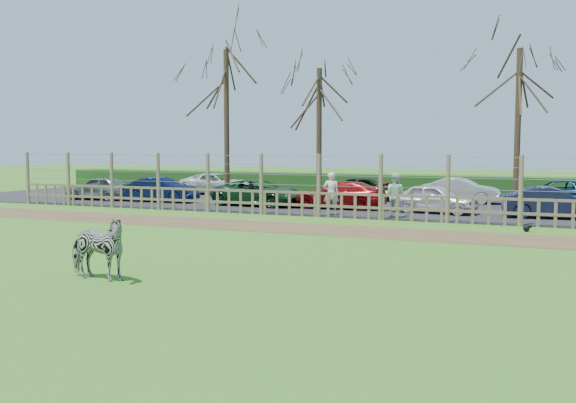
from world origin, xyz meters
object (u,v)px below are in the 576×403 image
at_px(car_2, 258,193).
at_px(car_11, 461,190).
at_px(car_4, 435,198).
at_px(car_5, 552,203).
at_px(car_3, 340,195).
at_px(car_10, 366,188).
at_px(car_12, 557,193).
at_px(crow, 527,228).
at_px(tree_right, 519,89).
at_px(visitor_a, 331,193).
at_px(car_0, 99,188).
at_px(car_8, 217,184).
at_px(visitor_b, 395,195).
at_px(tree_left, 226,88).
at_px(tree_mid, 319,103).
at_px(car_1, 162,190).
at_px(zebra, 96,248).

bearing_deg(car_2, car_11, -53.69).
height_order(car_4, car_5, same).
relative_size(car_3, car_10, 1.17).
height_order(car_3, car_12, same).
bearing_deg(car_10, car_5, -121.49).
distance_m(crow, car_10, 12.29).
distance_m(tree_right, visitor_a, 9.61).
bearing_deg(car_0, tree_right, 95.62).
bearing_deg(visitor_a, car_8, -56.56).
height_order(car_0, car_5, same).
bearing_deg(visitor_b, car_12, -119.63).
bearing_deg(tree_left, tree_mid, 12.53).
bearing_deg(car_2, crow, -105.51).
relative_size(car_3, car_4, 1.17).
bearing_deg(car_8, visitor_b, -118.93).
bearing_deg(car_1, zebra, -153.86).
distance_m(visitor_a, car_12, 11.29).
bearing_deg(car_0, car_1, 90.11).
xyz_separation_m(car_3, car_11, (4.57, 4.99, 0.00)).
bearing_deg(car_3, car_10, 179.02).
xyz_separation_m(tree_left, car_3, (6.30, -1.26, -4.98)).
bearing_deg(tree_mid, tree_left, -167.47).
distance_m(car_0, car_4, 17.03).
xyz_separation_m(tree_mid, car_0, (-11.01, -2.69, -4.23)).
xyz_separation_m(tree_mid, car_8, (-7.18, 2.83, -4.23)).
relative_size(tree_mid, visitor_b, 3.96).
xyz_separation_m(tree_mid, zebra, (1.77, -18.49, -4.18)).
distance_m(car_4, car_12, 7.03).
xyz_separation_m(visitor_a, car_12, (8.37, 7.58, -0.26)).
bearing_deg(car_4, visitor_a, 128.81).
bearing_deg(car_0, tree_left, 101.15).
xyz_separation_m(tree_mid, car_5, (10.50, -2.71, -4.23)).
distance_m(tree_right, car_2, 12.37).
distance_m(car_1, car_4, 13.41).
bearing_deg(visitor_b, car_2, -8.49).
height_order(visitor_a, car_11, visitor_a).
bearing_deg(car_12, car_4, -41.70).
bearing_deg(tree_right, tree_left, -173.66).
xyz_separation_m(visitor_a, car_1, (-9.68, 2.38, -0.26)).
height_order(tree_mid, car_5, tree_mid).
bearing_deg(crow, car_1, 165.66).
distance_m(zebra, visitor_a, 13.65).
height_order(car_10, car_11, same).
height_order(car_2, car_5, same).
xyz_separation_m(visitor_a, car_11, (4.07, 7.58, -0.26)).
xyz_separation_m(car_2, car_11, (8.47, 5.18, 0.00)).
height_order(visitor_a, car_0, visitor_a).
distance_m(tree_right, visitor_b, 7.89).
relative_size(tree_mid, car_5, 1.87).
bearing_deg(car_2, visitor_a, -113.79).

